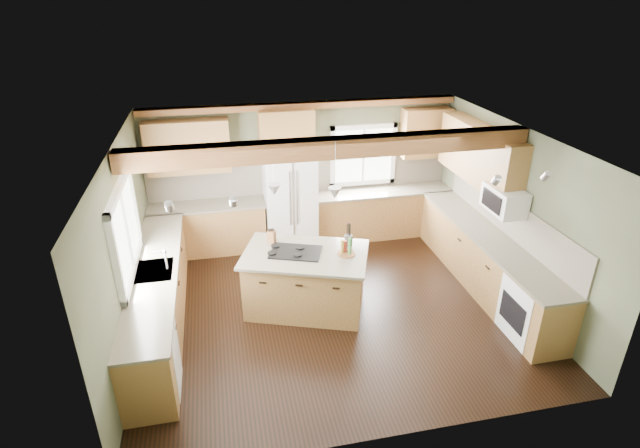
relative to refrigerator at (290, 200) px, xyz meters
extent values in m
plane|color=black|center=(0.30, -2.12, -0.90)|extent=(5.60, 5.60, 0.00)
plane|color=silver|center=(0.30, -2.12, 1.70)|extent=(5.60, 5.60, 0.00)
plane|color=#454934|center=(0.30, 0.38, 0.40)|extent=(5.60, 0.00, 5.60)
plane|color=#454934|center=(-2.50, -2.12, 0.40)|extent=(0.00, 5.00, 5.00)
plane|color=#454934|center=(3.10, -2.12, 0.40)|extent=(0.00, 5.00, 5.00)
cube|color=#5A3219|center=(0.30, -2.04, 1.57)|extent=(5.55, 0.26, 0.26)
cube|color=#5A3219|center=(0.30, 0.28, 1.64)|extent=(5.55, 0.20, 0.10)
cube|color=brown|center=(0.30, 0.36, 0.31)|extent=(5.58, 0.03, 0.58)
cube|color=brown|center=(3.08, -2.07, 0.31)|extent=(0.03, 3.70, 0.58)
cube|color=brown|center=(-1.49, 0.08, -0.46)|extent=(2.02, 0.60, 0.88)
cube|color=brown|center=(-1.49, 0.08, 0.00)|extent=(2.06, 0.64, 0.04)
cube|color=brown|center=(1.79, 0.08, -0.46)|extent=(2.62, 0.60, 0.88)
cube|color=brown|center=(1.79, 0.08, 0.00)|extent=(2.66, 0.64, 0.04)
cube|color=brown|center=(-2.20, -2.07, -0.46)|extent=(0.60, 3.70, 0.88)
cube|color=brown|center=(-2.20, -2.07, 0.00)|extent=(0.64, 3.74, 0.04)
cube|color=brown|center=(2.80, -2.07, -0.46)|extent=(0.60, 3.70, 0.88)
cube|color=brown|center=(2.80, -2.07, 0.00)|extent=(0.64, 3.74, 0.04)
cube|color=brown|center=(-1.69, 0.21, 1.05)|extent=(1.40, 0.35, 0.90)
cube|color=brown|center=(0.00, 0.21, 1.25)|extent=(0.96, 0.35, 0.70)
cube|color=brown|center=(2.92, -1.22, 1.05)|extent=(0.35, 2.20, 0.90)
cube|color=brown|center=(2.60, 0.21, 1.05)|extent=(0.90, 0.35, 0.90)
cube|color=white|center=(-2.48, -2.07, 0.65)|extent=(0.04, 1.60, 1.05)
cube|color=white|center=(1.45, 0.36, 0.65)|extent=(1.10, 0.04, 1.00)
cube|color=#262628|center=(-2.20, -2.07, 0.01)|extent=(0.50, 0.65, 0.03)
cylinder|color=#B2B2B7|center=(-2.02, -2.07, 0.15)|extent=(0.02, 0.02, 0.28)
cube|color=white|center=(-2.19, -3.37, -0.47)|extent=(0.60, 0.60, 0.84)
cube|color=white|center=(2.79, -3.37, -0.47)|extent=(0.60, 0.72, 0.84)
cube|color=white|center=(2.88, -2.17, 0.65)|extent=(0.40, 0.70, 0.38)
cone|color=#B2B2B7|center=(-0.49, -1.89, 0.98)|extent=(0.18, 0.18, 0.16)
cone|color=#B2B2B7|center=(0.29, -2.18, 0.98)|extent=(0.18, 0.18, 0.16)
cube|color=white|center=(0.00, 0.00, 0.00)|extent=(0.90, 0.74, 1.80)
cube|color=olive|center=(-0.10, -2.04, -0.46)|extent=(1.92, 1.53, 0.88)
cube|color=brown|center=(-0.10, -2.04, 0.00)|extent=(2.06, 1.68, 0.04)
cube|color=black|center=(-0.23, -1.99, 0.03)|extent=(0.85, 0.70, 0.02)
cube|color=#5C2F1B|center=(-0.53, -1.59, 0.11)|extent=(0.14, 0.13, 0.19)
cylinder|color=#403933|center=(0.57, -1.93, 0.10)|extent=(0.16, 0.16, 0.16)
camera|label=1|loc=(-1.21, -8.25, 3.50)|focal=28.00mm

